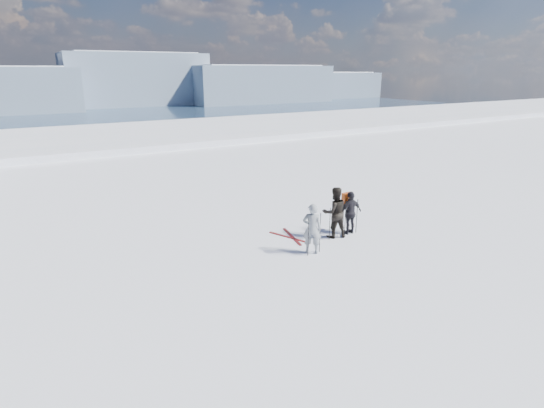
% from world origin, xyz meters
% --- Properties ---
extents(lake_basin, '(820.00, 820.00, 71.62)m').
position_xyz_m(lake_basin, '(0.00, 30.00, -6.50)').
color(lake_basin, white).
rests_on(lake_basin, ground).
extents(far_mountain_range, '(770.00, 110.00, 53.00)m').
position_xyz_m(far_mountain_range, '(29.60, 454.78, -7.19)').
color(far_mountain_range, slate).
rests_on(far_mountain_range, ground).
extents(skier_grey, '(0.74, 0.69, 1.69)m').
position_xyz_m(skier_grey, '(-0.82, 1.87, 0.84)').
color(skier_grey, gray).
rests_on(skier_grey, ground).
extents(skier_dark, '(1.05, 0.91, 1.85)m').
position_xyz_m(skier_dark, '(0.68, 2.63, 0.92)').
color(skier_dark, black).
rests_on(skier_dark, ground).
extents(skier_pack, '(0.94, 0.40, 1.60)m').
position_xyz_m(skier_pack, '(1.39, 2.59, 0.80)').
color(skier_pack, black).
rests_on(skier_pack, ground).
extents(backpack, '(0.34, 0.20, 0.51)m').
position_xyz_m(backpack, '(1.39, 2.84, 1.85)').
color(backpack, '#B84311').
rests_on(backpack, skier_pack).
extents(ski_poles, '(2.73, 0.83, 1.35)m').
position_xyz_m(ski_poles, '(0.41, 2.25, 0.64)').
color(ski_poles, black).
rests_on(ski_poles, ground).
extents(skis_loose, '(0.75, 1.68, 0.03)m').
position_xyz_m(skis_loose, '(-0.69, 3.35, 0.01)').
color(skis_loose, black).
rests_on(skis_loose, ground).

